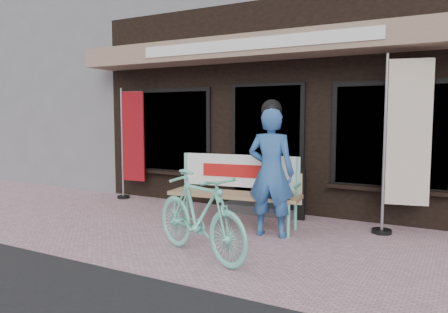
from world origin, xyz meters
The scene contains 9 objects.
ground centered at (0.00, 0.00, 0.00)m, with size 70.00×70.00×0.00m, color #C395A2.
storefront centered at (0.00, 4.96, 2.99)m, with size 7.00×6.77×6.00m.
neighbor_left_near centered at (-8.50, 5.50, 3.20)m, with size 10.00×7.00×6.40m, color slate.
bench centered at (0.02, 0.81, 0.62)m, with size 2.01×0.74×1.06m.
person centered at (0.69, 0.55, 0.92)m, with size 0.69×0.49×1.87m.
bicycle centered at (0.32, -0.69, 0.51)m, with size 0.48×1.68×1.01m, color #6CD3B7.
nobori_red centered at (-2.74, 1.66, 1.13)m, with size 0.65×0.26×2.19m.
nobori_cream centered at (2.26, 1.48, 1.29)m, with size 0.74×0.32×2.50m.
menu_stand centered at (0.61, 1.62, 0.42)m, with size 0.41×0.11×0.82m.
Camera 1 is at (2.99, -4.91, 1.66)m, focal length 35.00 mm.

